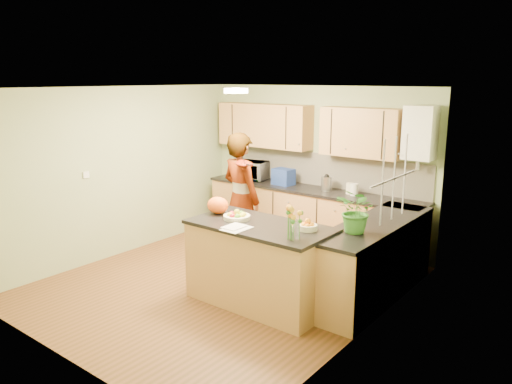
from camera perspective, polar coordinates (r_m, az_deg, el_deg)
The scene contains 28 objects.
floor at distance 6.62m, azimuth -3.81°, elevation -10.40°, with size 4.50×4.50×0.00m, color #563818.
ceiling at distance 6.08m, azimuth -4.17°, elevation 11.79°, with size 4.00×4.50×0.02m, color white.
wall_back at distance 8.01m, azimuth 6.84°, elevation 3.02°, with size 4.00×0.02×2.50m, color #94A676.
wall_front at distance 4.85m, azimuth -22.06°, elevation -4.42°, with size 4.00×0.02×2.50m, color #94A676.
wall_left at distance 7.69m, azimuth -15.16°, elevation 2.24°, with size 0.02×4.50×2.50m, color #94A676.
wall_right at distance 5.15m, azimuth 12.85°, elevation -2.81°, with size 0.02×4.50×2.50m, color #94A676.
back_counter at distance 7.88m, azimuth 6.17°, elevation -2.94°, with size 3.64×0.62×0.94m.
right_counter at distance 6.24m, azimuth 13.36°, elevation -7.55°, with size 0.62×2.24×0.94m.
splashback at distance 7.95m, azimuth 7.39°, elevation 2.57°, with size 3.60×0.02×0.52m, color beige.
upper_cabinets at distance 7.88m, azimuth 5.21°, elevation 7.30°, with size 3.20×0.34×0.70m.
boiler at distance 7.05m, azimuth 18.25°, elevation 6.42°, with size 0.40×0.30×0.86m.
window_right at distance 5.62m, azimuth 15.56°, elevation 1.50°, with size 0.01×1.30×1.05m.
light_switch at distance 7.33m, azimuth -18.85°, elevation 1.88°, with size 0.02×0.09×0.09m, color white.
ceiling_lamp at distance 6.30m, azimuth -2.30°, elevation 11.50°, with size 0.30×0.30×0.07m.
peninsula_island at distance 5.91m, azimuth 0.46°, elevation -8.20°, with size 1.69×0.87×0.97m.
fruit_dish at distance 5.95m, azimuth -2.21°, elevation -2.69°, with size 0.32×0.32×0.11m.
orange_bowl at distance 5.56m, azimuth 5.93°, elevation -3.82°, with size 0.21×0.21×0.12m.
flower_vase at distance 5.20m, azimuth 4.51°, elevation -2.36°, with size 0.23×0.23×0.42m.
orange_bag at distance 6.20m, azimuth -4.39°, elevation -1.52°, with size 0.28×0.24×0.21m, color #FF5D15.
papers at distance 5.59m, azimuth -2.23°, elevation -4.16°, with size 0.24×0.33×0.01m, color white.
violinist at distance 7.05m, azimuth -1.72°, elevation -0.80°, with size 0.69×0.45×1.89m, color tan.
violin at distance 6.65m, azimuth -1.64°, elevation 3.34°, with size 0.62×0.25×0.12m, color #521305, non-canonical shape.
microwave at distance 8.39m, azimuth -0.72°, elevation 2.49°, with size 0.56×0.38×0.31m, color white.
blue_box at distance 8.00m, azimuth 3.15°, elevation 1.75°, with size 0.32×0.24×0.26m, color navy.
kettle at distance 7.64m, azimuth 8.06°, elevation 1.05°, with size 0.16×0.16×0.29m.
jar_cream at distance 7.48m, azimuth 10.66°, elevation 0.40°, with size 0.11×0.11×0.16m, color beige.
jar_white at distance 7.39m, azimuth 11.16°, elevation 0.27°, with size 0.11×0.11×0.18m, color white.
potted_plant at distance 5.58m, azimuth 11.53°, elevation -2.15°, with size 0.45×0.39×0.50m, color #357627.
Camera 1 is at (4.07, -4.51, 2.62)m, focal length 35.00 mm.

